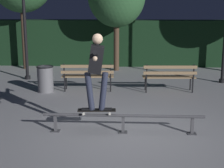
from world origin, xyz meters
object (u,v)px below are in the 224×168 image
grind_rail (123,119)px  lamp_post_left (24,9)px  park_bench_leftmost (88,74)px  trash_can (45,79)px  skateboarder (96,66)px  park_bench_left_center (169,75)px  skateboard (97,110)px

grind_rail → lamp_post_left: (-3.56, 5.18, 2.18)m
grind_rail → park_bench_leftmost: bearing=108.3°
park_bench_leftmost → lamp_post_left: size_ratio=0.41×
grind_rail → park_bench_leftmost: 3.72m
trash_can → lamp_post_left: bearing=121.4°
grind_rail → trash_can: bearing=126.1°
skateboarder → park_bench_left_center: size_ratio=0.96×
skateboarder → skateboard: bearing=-176.1°
skateboarder → park_bench_leftmost: bearing=100.1°
grind_rail → park_bench_leftmost: park_bench_leftmost is taller
grind_rail → lamp_post_left: 6.65m
skateboard → trash_can: trash_can is taller
park_bench_leftmost → park_bench_left_center: bearing=0.0°
skateboarder → lamp_post_left: lamp_post_left is taller
park_bench_leftmost → trash_can: size_ratio=2.02×
skateboarder → park_bench_leftmost: size_ratio=0.96×
grind_rail → skateboard: 0.57m
trash_can → skateboard: bearing=-60.4°
skateboard → lamp_post_left: size_ratio=0.20×
lamp_post_left → trash_can: bearing=-58.6°
skateboard → skateboarder: (0.00, 0.00, 0.94)m
skateboarder → park_bench_leftmost: 3.68m
park_bench_left_center → trash_can: 3.78m
grind_rail → lamp_post_left: bearing=124.5°
grind_rail → park_bench_left_center: size_ratio=2.06×
park_bench_leftmost → park_bench_left_center: 2.49m
skateboard → skateboarder: skateboarder is taller
skateboard → park_bench_left_center: park_bench_left_center is taller
skateboard → trash_can: (-1.91, 3.36, -0.06)m
grind_rail → skateboard: (-0.54, 0.00, 0.17)m
grind_rail → skateboard: skateboard is taller
skateboard → trash_can: size_ratio=0.99×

